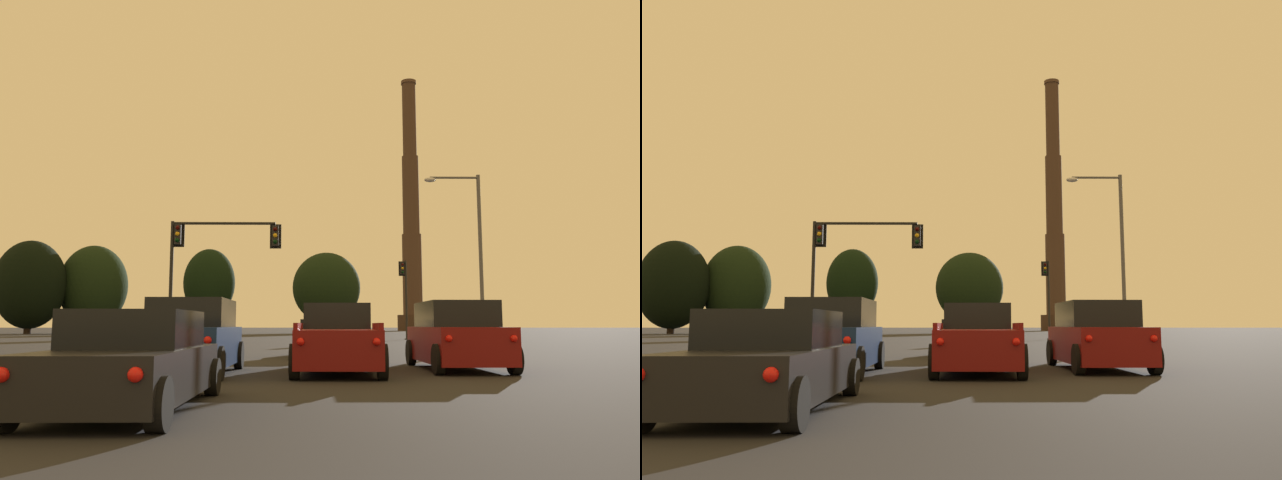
% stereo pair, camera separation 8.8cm
% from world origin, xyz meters
% --- Properties ---
extents(pickup_truck_center_lane_second, '(2.35, 5.56, 1.82)m').
position_xyz_m(pickup_truck_center_lane_second, '(0.18, 13.87, 0.80)').
color(pickup_truck_center_lane_second, maroon).
rests_on(pickup_truck_center_lane_second, ground_plane).
extents(sedan_left_lane_third, '(2.00, 4.71, 1.43)m').
position_xyz_m(sedan_left_lane_third, '(-3.12, 6.50, 0.67)').
color(sedan_left_lane_third, black).
rests_on(sedan_left_lane_third, ground_plane).
extents(sedan_center_lane_front, '(2.00, 4.71, 1.43)m').
position_xyz_m(sedan_center_lane_front, '(-0.11, 21.38, 0.67)').
color(sedan_center_lane_front, '#232328').
rests_on(sedan_center_lane_front, ground_plane).
extents(suv_left_lane_second, '(2.11, 4.91, 1.86)m').
position_xyz_m(suv_left_lane_second, '(-3.48, 13.06, 0.90)').
color(suv_left_lane_second, navy).
rests_on(suv_left_lane_second, ground_plane).
extents(suv_right_lane_second, '(2.17, 4.93, 1.86)m').
position_xyz_m(suv_right_lane_second, '(3.50, 14.64, 0.90)').
color(suv_right_lane_second, maroon).
rests_on(suv_right_lane_second, ground_plane).
extents(traffic_light_far_right, '(0.78, 0.50, 6.66)m').
position_xyz_m(traffic_light_far_right, '(7.39, 50.03, 4.35)').
color(traffic_light_far_right, black).
rests_on(traffic_light_far_right, ground_plane).
extents(traffic_light_overhead_left, '(5.71, 0.50, 6.45)m').
position_xyz_m(traffic_light_overhead_left, '(-5.77, 28.60, 4.93)').
color(traffic_light_overhead_left, black).
rests_on(traffic_light_overhead_left, ground_plane).
extents(street_lamp, '(3.04, 0.36, 9.31)m').
position_xyz_m(street_lamp, '(8.11, 30.25, 5.64)').
color(street_lamp, '#56565B').
rests_on(street_lamp, ground_plane).
extents(smokestack, '(6.79, 6.79, 56.56)m').
position_xyz_m(smokestack, '(21.59, 133.32, 22.14)').
color(smokestack, '#3C2B22').
rests_on(smokestack, ground_plane).
extents(treeline_far_left, '(7.93, 7.14, 12.94)m').
position_xyz_m(treeline_far_left, '(-16.34, 93.78, 7.66)').
color(treeline_far_left, black).
rests_on(treeline_far_left, ground_plane).
extents(treeline_center_right, '(10.37, 9.33, 12.28)m').
position_xyz_m(treeline_center_right, '(1.77, 92.65, 6.89)').
color(treeline_center_right, black).
rests_on(treeline_center_right, ground_plane).
extents(treeline_right_mid, '(9.83, 8.85, 12.89)m').
position_xyz_m(treeline_right_mid, '(-32.58, 89.30, 6.91)').
color(treeline_right_mid, black).
rests_on(treeline_right_mid, ground_plane).
extents(treeline_center_left, '(9.74, 8.76, 13.02)m').
position_xyz_m(treeline_center_left, '(-39.85, 84.82, 6.84)').
color(treeline_center_left, black).
rests_on(treeline_center_left, ground_plane).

